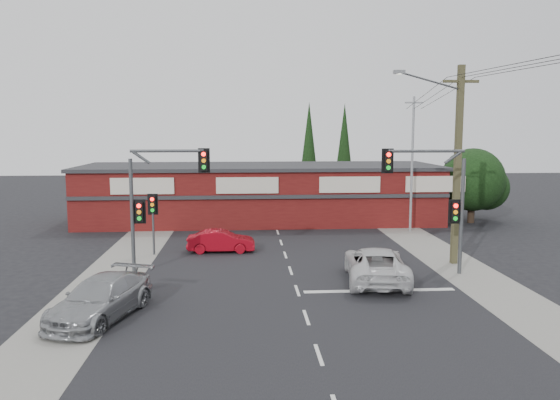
{
  "coord_description": "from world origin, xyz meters",
  "views": [
    {
      "loc": [
        -2.25,
        -23.75,
        6.84
      ],
      "look_at": [
        -0.45,
        3.0,
        3.37
      ],
      "focal_mm": 35.0,
      "sensor_mm": 36.0,
      "label": 1
    }
  ],
  "objects": [
    {
      "name": "red_sedan",
      "position": [
        -3.54,
        6.5,
        0.62
      ],
      "size": [
        3.77,
        1.33,
        1.24
      ],
      "primitive_type": "imported",
      "rotation": [
        0.0,
        0.0,
        1.57
      ],
      "color": "#A40A17",
      "rests_on": "ground"
    },
    {
      "name": "lane_dashes",
      "position": [
        0.0,
        -2.94,
        0.01
      ],
      "size": [
        0.12,
        31.72,
        0.01
      ],
      "color": "silver",
      "rests_on": "ground"
    },
    {
      "name": "traffic_mast_left",
      "position": [
        -6.43,
        2.0,
        3.93
      ],
      "size": [
        3.77,
        0.27,
        5.97
      ],
      "color": "#47494C",
      "rests_on": "ground"
    },
    {
      "name": "verge_left",
      "position": [
        -8.5,
        5.0,
        0.01
      ],
      "size": [
        3.0,
        70.0,
        0.02
      ],
      "primitive_type": "cube",
      "color": "gray",
      "rests_on": "ground"
    },
    {
      "name": "silver_suv",
      "position": [
        -7.47,
        -4.19,
        0.75
      ],
      "size": [
        3.53,
        5.53,
        1.49
      ],
      "primitive_type": "imported",
      "rotation": [
        0.0,
        0.0,
        -0.3
      ],
      "color": "#999B9E",
      "rests_on": "ground"
    },
    {
      "name": "utility_pole",
      "position": [
        8.36,
        2.99,
        5.4
      ],
      "size": [
        4.38,
        0.59,
        10.0
      ],
      "color": "#4E492C",
      "rests_on": "ground"
    },
    {
      "name": "pedestal_signal",
      "position": [
        -7.2,
        6.01,
        2.41
      ],
      "size": [
        0.55,
        0.27,
        3.38
      ],
      "color": "#47494C",
      "rests_on": "ground"
    },
    {
      "name": "white_suv",
      "position": [
        3.7,
        0.01,
        0.78
      ],
      "size": [
        3.28,
        5.89,
        1.56
      ],
      "primitive_type": "imported",
      "rotation": [
        0.0,
        0.0,
        3.01
      ],
      "color": "silver",
      "rests_on": "ground"
    },
    {
      "name": "conifer_near",
      "position": [
        3.5,
        24.0,
        5.48
      ],
      "size": [
        1.8,
        1.8,
        9.25
      ],
      "color": "#2D2116",
      "rests_on": "ground"
    },
    {
      "name": "conifer_far",
      "position": [
        7.0,
        26.0,
        5.48
      ],
      "size": [
        1.8,
        1.8,
        9.25
      ],
      "color": "#2D2116",
      "rests_on": "ground"
    },
    {
      "name": "shop_building",
      "position": [
        -0.99,
        16.99,
        2.13
      ],
      "size": [
        27.3,
        8.4,
        4.22
      ],
      "color": "#521010",
      "rests_on": "ground"
    },
    {
      "name": "tree_cluster",
      "position": [
        14.69,
        15.44,
        2.9
      ],
      "size": [
        5.9,
        5.1,
        5.5
      ],
      "color": "#2D2116",
      "rests_on": "ground"
    },
    {
      "name": "road_strip",
      "position": [
        0.0,
        5.0,
        0.01
      ],
      "size": [
        14.0,
        70.0,
        0.01
      ],
      "primitive_type": "cube",
      "color": "black",
      "rests_on": "ground"
    },
    {
      "name": "power_lines",
      "position": [
        8.47,
        -2.47,
        9.04
      ],
      "size": [
        2.01,
        29.0,
        1.22
      ],
      "color": "black",
      "rests_on": "ground"
    },
    {
      "name": "steel_pole",
      "position": [
        9.0,
        12.0,
        4.7
      ],
      "size": [
        1.2,
        0.16,
        9.0
      ],
      "color": "gray",
      "rests_on": "ground"
    },
    {
      "name": "traffic_mast_right",
      "position": [
        6.86,
        1.0,
        3.95
      ],
      "size": [
        3.96,
        0.27,
        5.97
      ],
      "color": "#47494C",
      "rests_on": "ground"
    },
    {
      "name": "ground",
      "position": [
        0.0,
        0.0,
        0.0
      ],
      "size": [
        120.0,
        120.0,
        0.0
      ],
      "primitive_type": "plane",
      "color": "black",
      "rests_on": "ground"
    },
    {
      "name": "verge_right",
      "position": [
        8.5,
        5.0,
        0.01
      ],
      "size": [
        3.0,
        70.0,
        0.02
      ],
      "primitive_type": "cube",
      "color": "gray",
      "rests_on": "ground"
    },
    {
      "name": "stop_line",
      "position": [
        3.5,
        -1.5,
        0.01
      ],
      "size": [
        6.5,
        0.35,
        0.01
      ],
      "primitive_type": "cube",
      "color": "silver",
      "rests_on": "ground"
    }
  ]
}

